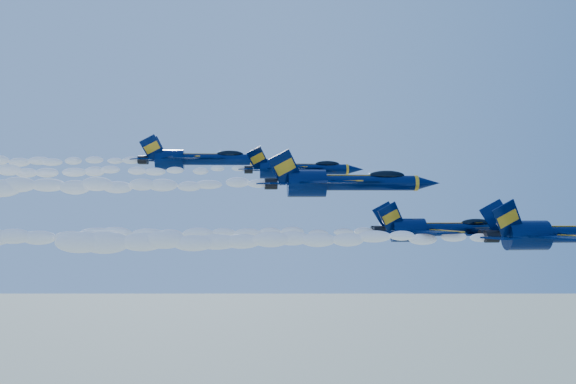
{
  "coord_description": "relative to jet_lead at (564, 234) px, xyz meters",
  "views": [
    {
      "loc": [
        -16.26,
        -70.74,
        154.4
      ],
      "look_at": [
        -10.65,
        2.76,
        154.72
      ],
      "focal_mm": 40.0,
      "sensor_mm": 36.0,
      "label": 1
    }
  ],
  "objects": [
    {
      "name": "jet_lead",
      "position": [
        0.0,
        0.0,
        0.0
      ],
      "size": [
        19.46,
        15.96,
        7.23
      ],
      "color": "#01113B"
    },
    {
      "name": "smoke_trail_jet_lead",
      "position": [
        -28.77,
        0.0,
        -0.43
      ],
      "size": [
        40.9,
        2.17,
        1.95
      ],
      "primitive_type": "ellipsoid",
      "color": "white"
    },
    {
      "name": "smoke_trail_jet_second",
      "position": [
        -39.04,
        4.06,
        -0.08
      ],
      "size": [
        40.9,
        1.8,
        1.62
      ],
      "primitive_type": "ellipsoid",
      "color": "white"
    },
    {
      "name": "jet_fourth",
      "position": [
        -25.46,
        17.67,
        7.21
      ],
      "size": [
        15.06,
        12.35,
        5.59
      ],
      "color": "#01113B"
    },
    {
      "name": "smoke_trail_jet_fourth",
      "position": [
        -52.34,
        17.67,
        6.82
      ],
      "size": [
        40.9,
        1.68,
        1.51
      ],
      "primitive_type": "ellipsoid",
      "color": "white"
    },
    {
      "name": "smoke_trail_jet_third",
      "position": [
        -50.11,
        9.23,
        4.92
      ],
      "size": [
        40.9,
        2.23,
        2.01
      ],
      "primitive_type": "ellipsoid",
      "color": "white"
    },
    {
      "name": "jet_fifth",
      "position": [
        -38.46,
        25.26,
        8.79
      ],
      "size": [
        17.72,
        14.54,
        6.59
      ],
      "color": "#01113B"
    },
    {
      "name": "jet_third",
      "position": [
        -21.11,
        9.23,
        5.35
      ],
      "size": [
        20.01,
        16.41,
        7.44
      ],
      "color": "#01113B"
    },
    {
      "name": "jet_second",
      "position": [
        -11.67,
        4.06,
        0.32
      ],
      "size": [
        16.19,
        13.28,
        6.02
      ],
      "color": "#01113B"
    }
  ]
}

